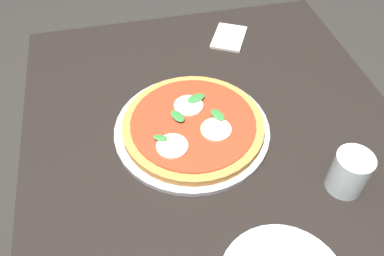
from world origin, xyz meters
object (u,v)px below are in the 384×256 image
glass_cup (349,172)px  pizza (193,125)px  dining_table (224,187)px  napkin (229,37)px  serving_tray (192,129)px

glass_cup → pizza: bearing=51.2°
dining_table → pizza: (0.10, 0.06, 0.14)m
pizza → napkin: pizza is taller
dining_table → glass_cup: glass_cup is taller
serving_tray → napkin: size_ratio=2.86×
dining_table → glass_cup: size_ratio=12.57×
napkin → pizza: bearing=150.9°
serving_tray → dining_table: bearing=-150.8°
dining_table → napkin: napkin is taller
dining_table → napkin: 0.48m
glass_cup → serving_tray: bearing=51.2°
serving_tray → glass_cup: glass_cup is taller
napkin → dining_table: bearing=162.9°
serving_tray → napkin: bearing=-29.5°
pizza → serving_tray: bearing=50.0°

